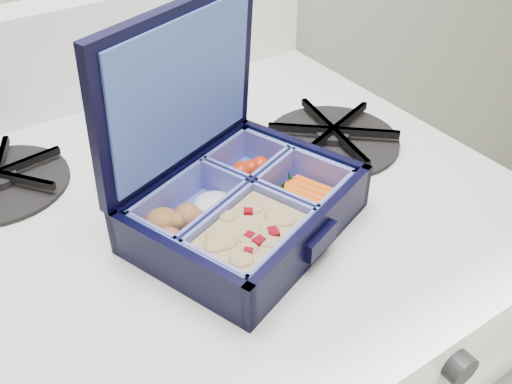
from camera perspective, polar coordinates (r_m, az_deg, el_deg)
bento_box at (r=0.57m, az=-1.02°, el=-1.66°), size 0.26×0.23×0.05m
burner_grate at (r=0.72m, az=7.70°, el=5.79°), size 0.21×0.21×0.02m
fork at (r=0.68m, az=-4.07°, el=3.01°), size 0.16×0.15×0.01m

